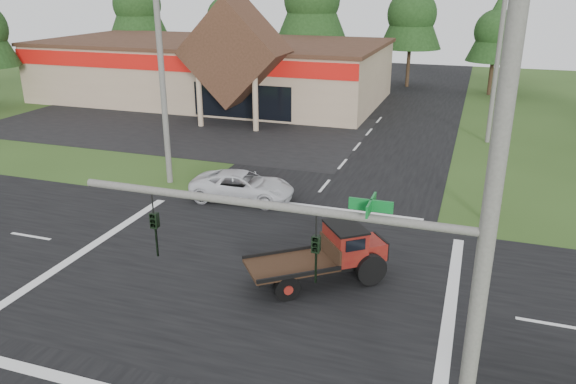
% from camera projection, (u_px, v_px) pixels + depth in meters
% --- Properties ---
extents(ground, '(120.00, 120.00, 0.00)m').
position_uv_depth(ground, '(252.00, 274.00, 20.46)').
color(ground, '#2B4619').
rests_on(ground, ground).
extents(road_ns, '(12.00, 120.00, 0.02)m').
position_uv_depth(road_ns, '(252.00, 274.00, 20.46)').
color(road_ns, black).
rests_on(road_ns, ground).
extents(road_ew, '(120.00, 12.00, 0.02)m').
position_uv_depth(road_ew, '(252.00, 274.00, 20.46)').
color(road_ew, black).
rests_on(road_ew, ground).
extents(parking_apron, '(28.00, 14.00, 0.02)m').
position_uv_depth(parking_apron, '(174.00, 127.00, 41.55)').
color(parking_apron, black).
rests_on(parking_apron, ground).
extents(cvs_building, '(30.40, 18.20, 9.19)m').
position_uv_depth(cvs_building, '(214.00, 69.00, 50.47)').
color(cvs_building, tan).
rests_on(cvs_building, ground).
extents(traffic_signal_mast, '(8.12, 0.24, 7.00)m').
position_uv_depth(traffic_signal_mast, '(383.00, 298.00, 10.51)').
color(traffic_signal_mast, '#595651').
rests_on(traffic_signal_mast, ground).
extents(utility_pole_nr, '(2.00, 0.30, 11.00)m').
position_uv_depth(utility_pole_nr, '(485.00, 253.00, 9.58)').
color(utility_pole_nr, '#595651').
rests_on(utility_pole_nr, ground).
extents(utility_pole_nw, '(2.00, 0.30, 10.50)m').
position_uv_depth(utility_pole_nw, '(162.00, 81.00, 28.10)').
color(utility_pole_nw, '#595651').
rests_on(utility_pole_nw, ground).
extents(utility_pole_ne, '(2.00, 0.30, 11.50)m').
position_uv_depth(utility_pole_ne, '(502.00, 89.00, 23.09)').
color(utility_pole_ne, '#595651').
rests_on(utility_pole_ne, ground).
extents(utility_pole_n, '(2.00, 0.30, 11.20)m').
position_uv_depth(utility_pole_n, '(498.00, 54.00, 35.56)').
color(utility_pole_n, '#595651').
rests_on(utility_pole_n, ground).
extents(tree_row_a, '(6.72, 6.72, 12.12)m').
position_uv_depth(tree_row_a, '(137.00, 2.00, 62.21)').
color(tree_row_a, '#332316').
rests_on(tree_row_a, ground).
extents(tree_row_b, '(5.60, 5.60, 10.10)m').
position_uv_depth(tree_row_b, '(227.00, 15.00, 61.43)').
color(tree_row_b, '#332316').
rests_on(tree_row_b, ground).
extents(tree_row_d, '(6.16, 6.16, 11.11)m').
position_uv_depth(tree_row_d, '(412.00, 12.00, 55.15)').
color(tree_row_d, '#332316').
rests_on(tree_row_d, ground).
extents(tree_row_e, '(5.04, 5.04, 9.09)m').
position_uv_depth(tree_row_e, '(497.00, 29.00, 51.43)').
color(tree_row_e, '#332316').
rests_on(tree_row_e, ground).
extents(antique_flatbed_truck, '(5.07, 4.54, 2.07)m').
position_uv_depth(antique_flatbed_truck, '(319.00, 256.00, 19.56)').
color(antique_flatbed_truck, '#630E0E').
rests_on(antique_flatbed_truck, ground).
extents(white_pickup, '(5.21, 2.77, 1.40)m').
position_uv_depth(white_pickup, '(243.00, 186.00, 27.29)').
color(white_pickup, silver).
rests_on(white_pickup, ground).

